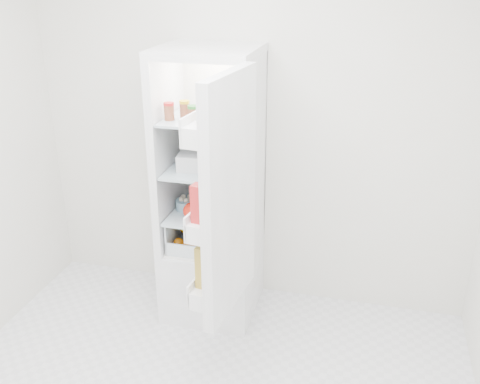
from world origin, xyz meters
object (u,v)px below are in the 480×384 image
(refrigerator, at_px, (214,219))
(mushroom_bowl, at_px, (187,204))
(red_cabbage, at_px, (228,203))
(fridge_door, at_px, (225,202))

(refrigerator, xyz_separation_m, mushroom_bowl, (-0.17, -0.07, 0.12))
(red_cabbage, bearing_deg, mushroom_bowl, 174.58)
(red_cabbage, xyz_separation_m, mushroom_bowl, (-0.29, 0.03, -0.06))
(red_cabbage, relative_size, mushroom_bowl, 1.30)
(refrigerator, bearing_deg, red_cabbage, -35.99)
(refrigerator, bearing_deg, fridge_door, -67.57)
(fridge_door, bearing_deg, mushroom_bowl, 44.22)
(mushroom_bowl, bearing_deg, refrigerator, 21.71)
(mushroom_bowl, bearing_deg, fridge_door, -53.13)
(refrigerator, bearing_deg, mushroom_bowl, -158.29)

